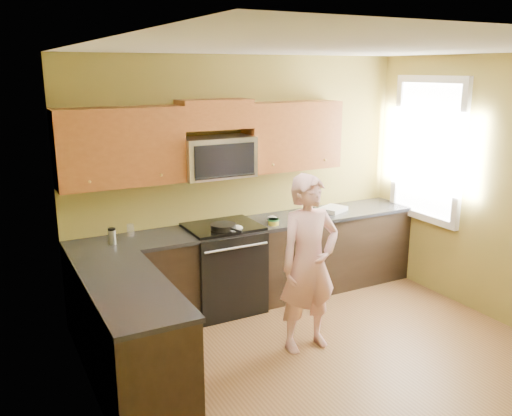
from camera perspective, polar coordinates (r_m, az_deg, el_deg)
floor at (r=4.94m, az=9.54°, el=-16.77°), size 4.00×4.00×0.00m
ceiling at (r=4.24m, az=11.12°, el=16.28°), size 4.00×4.00×0.00m
wall_back at (r=6.05m, az=-1.43°, el=3.07°), size 4.00×0.00×4.00m
wall_left at (r=3.58m, az=-16.03°, el=-5.68°), size 0.00×4.00×4.00m
cabinet_back_run at (r=6.04m, az=-0.10°, el=-5.92°), size 4.00×0.60×0.88m
cabinet_left_run at (r=4.54m, az=-13.07°, el=-13.58°), size 0.60×1.60×0.88m
countertop_back at (r=5.89m, az=-0.05°, el=-1.76°), size 4.00×0.62×0.04m
countertop_left at (r=4.35m, az=-13.29°, el=-8.20°), size 0.62×1.60×0.04m
stove at (r=5.85m, az=-3.47°, el=-6.31°), size 0.76×0.65×0.95m
microwave at (r=5.69m, az=-4.15°, el=3.32°), size 0.76×0.40×0.42m
upper_cab_left at (r=5.41m, az=-13.94°, el=2.34°), size 1.22×0.33×0.75m
upper_cab_right at (r=6.15m, az=3.78°, el=4.17°), size 1.12×0.33×0.75m
upper_cab_over_mw at (r=5.63m, az=-4.41°, el=9.88°), size 0.76×0.33×0.30m
window at (r=6.52m, az=17.72°, el=5.89°), size 0.06×1.06×1.66m
woman at (r=4.96m, az=5.61°, el=-5.89°), size 0.61×0.40×1.66m
frying_pan at (r=5.55m, az=-3.48°, el=-2.27°), size 0.38×0.51×0.06m
butter_tub at (r=5.81m, az=1.87°, el=-1.79°), size 0.15×0.15×0.09m
toast_slice at (r=5.98m, az=4.64°, el=-1.27°), size 0.12×0.12×0.01m
napkin_a at (r=5.59m, az=-1.97°, el=-2.14°), size 0.12×0.13×0.06m
napkin_b at (r=5.91m, az=1.70°, el=-1.17°), size 0.16×0.17×0.07m
dish_towel at (r=6.42m, az=8.15°, el=-0.12°), size 0.37×0.34×0.05m
travel_mug at (r=5.36m, az=-14.92°, el=-3.71°), size 0.08×0.08×0.16m
glass_c at (r=5.56m, az=-13.14°, el=-2.29°), size 0.07×0.07×0.12m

